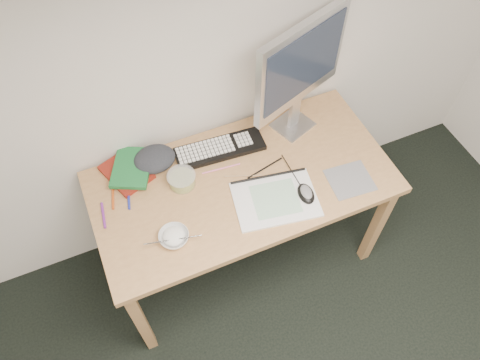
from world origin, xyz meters
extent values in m
plane|color=silver|center=(0.00, 1.80, 1.30)|extent=(3.60, 0.00, 3.60)
cube|color=tan|center=(-0.59, 1.13, 0.36)|extent=(0.05, 0.05, 0.71)
cube|color=tan|center=(0.71, 1.13, 0.36)|extent=(0.05, 0.05, 0.71)
cube|color=tan|center=(-0.59, 1.73, 0.36)|extent=(0.05, 0.05, 0.71)
cube|color=tan|center=(0.71, 1.73, 0.36)|extent=(0.05, 0.05, 0.71)
cube|color=tan|center=(0.06, 1.43, 0.73)|extent=(1.40, 0.70, 0.03)
cube|color=slate|center=(0.52, 1.23, 0.75)|extent=(0.21, 0.20, 0.00)
cube|color=white|center=(0.15, 1.27, 0.76)|extent=(0.41, 0.33, 0.01)
cube|color=black|center=(0.03, 1.64, 0.76)|extent=(0.44, 0.17, 0.03)
cube|color=silver|center=(0.43, 1.64, 0.75)|extent=(0.23, 0.22, 0.01)
cube|color=silver|center=(0.43, 1.64, 0.84)|extent=(0.06, 0.04, 0.17)
cube|color=silver|center=(0.43, 1.64, 1.15)|extent=(0.51, 0.22, 0.43)
cube|color=black|center=(0.43, 1.64, 1.16)|extent=(0.45, 0.17, 0.34)
ellipsoid|color=black|center=(0.29, 1.24, 0.78)|extent=(0.08, 0.12, 0.04)
imported|color=white|center=(-0.33, 1.26, 0.77)|extent=(0.15, 0.15, 0.04)
cylinder|color=silver|center=(-0.34, 1.24, 0.79)|extent=(0.23, 0.07, 0.02)
cylinder|color=#D8D34C|center=(-0.20, 1.52, 0.78)|extent=(0.16, 0.16, 0.06)
cube|color=maroon|center=(-0.42, 1.68, 0.76)|extent=(0.24, 0.27, 0.02)
cube|color=#1A6930|center=(-0.39, 1.68, 0.78)|extent=(0.25, 0.28, 0.02)
ellipsoid|color=#222428|center=(-0.28, 1.68, 0.78)|extent=(0.19, 0.17, 0.07)
cylinder|color=pink|center=(-0.01, 1.53, 0.75)|extent=(0.19, 0.02, 0.01)
cylinder|color=tan|center=(0.07, 1.45, 0.75)|extent=(0.17, 0.07, 0.01)
cylinder|color=black|center=(0.18, 1.45, 0.75)|extent=(0.20, 0.05, 0.01)
cylinder|color=#1E2BA7|center=(-0.45, 1.54, 0.76)|extent=(0.04, 0.12, 0.01)
cylinder|color=#C24B16|center=(-0.52, 1.57, 0.76)|extent=(0.04, 0.12, 0.01)
cylinder|color=#74268E|center=(-0.58, 1.50, 0.76)|extent=(0.03, 0.13, 0.01)
camera|label=1|loc=(-0.44, 0.29, 2.53)|focal=35.00mm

